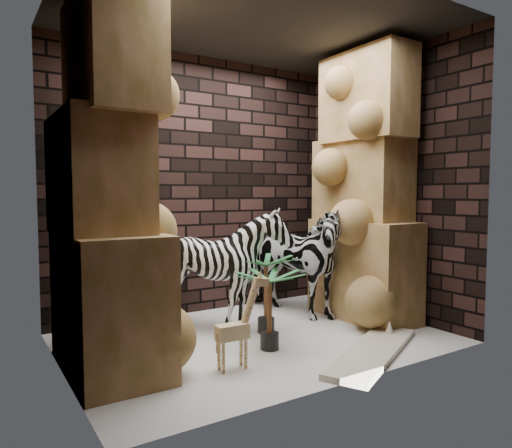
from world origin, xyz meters
TOP-DOWN VIEW (x-y plane):
  - floor at (0.00, 0.00)m, footprint 3.50×3.50m
  - ceiling at (0.00, 0.00)m, footprint 3.50×3.50m
  - wall_back at (0.00, 1.25)m, footprint 3.50×0.00m
  - wall_front at (0.00, -1.25)m, footprint 3.50×0.00m
  - wall_left at (-1.75, 0.00)m, footprint 0.00×3.00m
  - wall_right at (1.75, 0.00)m, footprint 0.00×3.00m
  - rock_pillar_left at (-1.40, 0.00)m, footprint 0.68×1.30m
  - rock_pillar_right at (1.42, 0.00)m, footprint 0.58×1.25m
  - zebra_right at (0.77, 0.51)m, footprint 1.01×1.39m
  - zebra_left at (-0.13, 0.42)m, footprint 1.04×1.28m
  - giraffe_toy at (-0.59, -0.56)m, footprint 0.40×0.15m
  - palm_front at (0.19, 0.12)m, footprint 0.36×0.36m
  - palm_back at (-0.06, -0.32)m, footprint 0.36×0.36m
  - surfboard at (0.62, -0.92)m, footprint 1.55×1.04m

SIDE VIEW (x-z plane):
  - floor at x=0.00m, z-range 0.00..0.00m
  - surfboard at x=0.62m, z-range 0.00..0.05m
  - palm_back at x=-0.06m, z-range 0.00..0.72m
  - giraffe_toy at x=-0.59m, z-range 0.00..0.78m
  - palm_front at x=0.19m, z-range 0.00..0.79m
  - zebra_left at x=-0.13m, z-range 0.00..1.15m
  - zebra_right at x=0.77m, z-range 0.00..1.47m
  - wall_back at x=0.00m, z-range -0.25..3.25m
  - wall_front at x=0.00m, z-range -0.25..3.25m
  - wall_left at x=-1.75m, z-range 0.00..3.00m
  - wall_right at x=1.75m, z-range 0.00..3.00m
  - rock_pillar_left at x=-1.40m, z-range 0.00..3.00m
  - rock_pillar_right at x=1.42m, z-range 0.00..3.00m
  - ceiling at x=0.00m, z-range 3.00..3.00m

